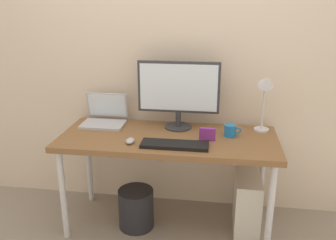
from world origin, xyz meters
The scene contains 12 objects.
ground_plane centered at (0.00, 0.00, 0.00)m, with size 6.00×6.00×0.00m, color gray.
back_wall centered at (0.00, 0.38, 1.30)m, with size 4.40×0.04×2.60m, color beige.
desk centered at (0.00, 0.00, 0.65)m, with size 1.52×0.63×0.72m.
monitor centered at (0.05, 0.18, 1.00)m, with size 0.59×0.20×0.50m.
laptop centered at (-0.52, 0.20, 0.77)m, with size 0.32×0.27×0.23m.
desk_lamp centered at (0.66, 0.18, 1.03)m, with size 0.11×0.16×0.44m.
keyboard centered at (0.07, -0.18, 0.73)m, with size 0.44×0.14×0.02m, color black.
mouse centered at (-0.23, -0.16, 0.73)m, with size 0.06×0.09×0.03m, color #B2B2B7.
coffee_mug centered at (0.43, 0.06, 0.76)m, with size 0.12×0.08×0.08m.
photo_frame centered at (0.27, -0.04, 0.76)m, with size 0.11×0.02×0.09m, color purple.
computer_tower centered at (0.58, 0.03, 0.21)m, with size 0.18×0.36×0.42m, color silver.
wastebasket centered at (-0.23, -0.06, 0.15)m, with size 0.26×0.26×0.30m, color #232328.
Camera 1 is at (0.34, -2.32, 1.63)m, focal length 38.39 mm.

